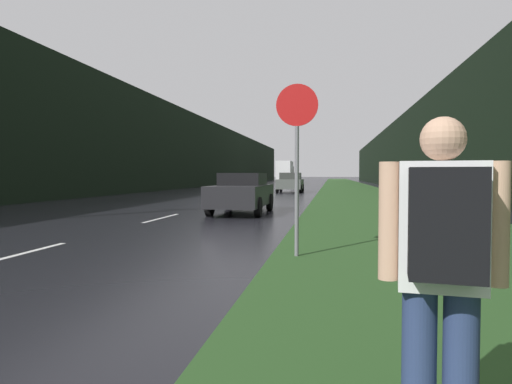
# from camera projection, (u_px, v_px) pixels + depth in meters

# --- Properties ---
(grass_verge) EXTENTS (6.00, 240.00, 0.02)m
(grass_verge) POSITION_uv_depth(u_px,v_px,m) (355.00, 192.00, 37.71)
(grass_verge) COLOR #26471E
(grass_verge) RESTS_ON ground_plane
(lane_stripe_b) EXTENTS (0.12, 3.00, 0.01)m
(lane_stripe_b) POSITION_uv_depth(u_px,v_px,m) (13.00, 256.00, 7.82)
(lane_stripe_b) COLOR silver
(lane_stripe_b) RESTS_ON ground_plane
(lane_stripe_c) EXTENTS (0.12, 3.00, 0.01)m
(lane_stripe_c) POSITION_uv_depth(u_px,v_px,m) (162.00, 218.00, 14.72)
(lane_stripe_c) COLOR silver
(lane_stripe_c) RESTS_ON ground_plane
(lane_stripe_d) EXTENTS (0.12, 3.00, 0.01)m
(lane_stripe_d) POSITION_uv_depth(u_px,v_px,m) (216.00, 204.00, 21.62)
(lane_stripe_d) COLOR silver
(lane_stripe_d) RESTS_ON ground_plane
(lane_stripe_e) EXTENTS (0.12, 3.00, 0.01)m
(lane_stripe_e) POSITION_uv_depth(u_px,v_px,m) (244.00, 197.00, 28.52)
(lane_stripe_e) COLOR silver
(lane_stripe_e) RESTS_ON ground_plane
(treeline_far_side) EXTENTS (2.00, 140.00, 8.11)m
(treeline_far_side) POSITION_uv_depth(u_px,v_px,m) (187.00, 151.00, 50.31)
(treeline_far_side) COLOR black
(treeline_far_side) RESTS_ON ground_plane
(treeline_near_side) EXTENTS (2.00, 140.00, 7.47)m
(treeline_near_side) POSITION_uv_depth(u_px,v_px,m) (411.00, 152.00, 46.45)
(treeline_near_side) COLOR black
(treeline_near_side) RESTS_ON ground_plane
(stop_sign) EXTENTS (0.71, 0.07, 2.92)m
(stop_sign) POSITION_uv_depth(u_px,v_px,m) (297.00, 150.00, 7.67)
(stop_sign) COLOR slate
(stop_sign) RESTS_ON ground_plane
(hitchhiker_with_backpack) EXTENTS (0.58, 0.44, 1.67)m
(hitchhiker_with_backpack) POSITION_uv_depth(u_px,v_px,m) (442.00, 268.00, 2.13)
(hitchhiker_with_backpack) COLOR navy
(hitchhiker_with_backpack) RESTS_ON ground_plane
(car_passing_near) EXTENTS (1.85, 4.59, 1.46)m
(car_passing_near) POSITION_uv_depth(u_px,v_px,m) (242.00, 193.00, 16.59)
(car_passing_near) COLOR black
(car_passing_near) RESTS_ON ground_plane
(car_passing_far) EXTENTS (1.99, 4.07, 1.56)m
(car_passing_far) POSITION_uv_depth(u_px,v_px,m) (290.00, 183.00, 36.18)
(car_passing_far) COLOR #4C514C
(car_passing_far) RESTS_ON ground_plane
(delivery_truck) EXTENTS (2.51, 8.31, 3.63)m
(delivery_truck) POSITION_uv_depth(u_px,v_px,m) (285.00, 172.00, 75.97)
(delivery_truck) COLOR gray
(delivery_truck) RESTS_ON ground_plane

